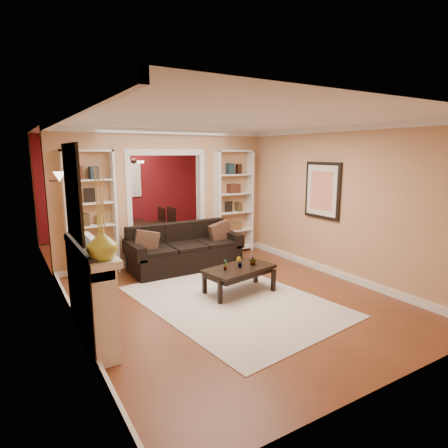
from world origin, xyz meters
TOP-DOWN VIEW (x-y plane):
  - floor at (0.00, 0.00)m, footprint 8.00×8.00m
  - ceiling at (0.00, 0.00)m, footprint 8.00×8.00m
  - wall_back at (0.00, 4.00)m, footprint 8.00×0.00m
  - wall_front at (0.00, -4.00)m, footprint 8.00×0.00m
  - wall_left at (-2.25, 0.00)m, footprint 0.00×8.00m
  - wall_right at (2.25, 0.00)m, footprint 0.00×8.00m
  - partition_wall at (0.00, 1.20)m, footprint 4.50×0.15m
  - red_back_panel at (0.00, 3.97)m, footprint 4.44×0.04m
  - dining_window at (0.00, 3.93)m, footprint 0.78×0.03m
  - area_rug at (-0.04, -1.44)m, footprint 2.70×3.50m
  - sofa at (0.06, 0.45)m, footprint 2.20×0.95m
  - pillow_left at (-0.72, 0.43)m, footprint 0.44×0.20m
  - pillow_right at (0.84, 0.43)m, footprint 0.45×0.17m
  - coffee_table at (0.25, -1.19)m, footprint 1.23×0.81m
  - plant_left at (-0.01, -1.19)m, footprint 0.11×0.12m
  - plant_center at (0.25, -1.19)m, footprint 0.12×0.12m
  - plant_right at (0.51, -1.19)m, footprint 0.15×0.15m
  - bookshelf_left at (-1.55, 1.03)m, footprint 0.90×0.30m
  - bookshelf_right at (1.55, 1.03)m, footprint 0.90×0.30m
  - fireplace at (-2.09, -1.50)m, footprint 0.32×1.70m
  - vase at (-2.09, -2.19)m, footprint 0.41×0.41m
  - mirror at (-2.23, -1.50)m, footprint 0.03×0.95m
  - wall_sconce at (-2.15, 0.55)m, footprint 0.18×0.18m
  - framed_art at (2.21, -1.00)m, footprint 0.04×0.85m
  - dining_table at (-0.13, 2.83)m, footprint 1.46×0.81m
  - dining_chair_nw at (-0.68, 2.53)m, footprint 0.58×0.58m
  - dining_chair_ne at (0.42, 2.53)m, footprint 0.53×0.53m
  - dining_chair_sw at (-0.68, 3.13)m, footprint 0.47×0.47m
  - dining_chair_se at (0.42, 3.13)m, footprint 0.55×0.55m
  - chandelier at (0.00, 2.70)m, footprint 0.50×0.50m

SIDE VIEW (x-z plane):
  - floor at x=0.00m, z-range 0.00..0.00m
  - area_rug at x=-0.04m, z-range 0.00..0.01m
  - coffee_table at x=0.25m, z-range 0.00..0.43m
  - dining_table at x=-0.13m, z-range 0.00..0.51m
  - dining_chair_se at x=0.42m, z-range 0.00..0.86m
  - sofa at x=0.06m, z-range 0.00..0.86m
  - dining_chair_sw at x=-0.68m, z-range 0.00..0.91m
  - dining_chair_nw at x=-0.68m, z-range 0.00..0.93m
  - dining_chair_ne at x=0.42m, z-range 0.00..0.94m
  - plant_center at x=0.25m, z-range 0.43..0.60m
  - plant_left at x=-0.01m, z-range 0.43..0.61m
  - plant_right at x=0.51m, z-range 0.43..0.62m
  - fireplace at x=-2.09m, z-range 0.00..1.16m
  - pillow_left at x=-0.72m, z-range 0.42..0.85m
  - pillow_right at x=0.84m, z-range 0.42..0.86m
  - bookshelf_left at x=-1.55m, z-range 0.00..2.30m
  - bookshelf_right at x=1.55m, z-range 0.00..2.30m
  - red_back_panel at x=0.00m, z-range 0.00..2.64m
  - vase at x=-2.09m, z-range 1.16..1.49m
  - wall_back at x=0.00m, z-range -2.65..5.35m
  - wall_front at x=0.00m, z-range -2.65..5.35m
  - wall_left at x=-2.25m, z-range -2.65..5.35m
  - wall_right at x=2.25m, z-range -2.65..5.35m
  - partition_wall at x=0.00m, z-range 0.00..2.70m
  - dining_window at x=0.00m, z-range 1.06..2.04m
  - framed_art at x=2.21m, z-range 1.02..2.08m
  - mirror at x=-2.23m, z-range 1.25..2.35m
  - wall_sconce at x=-2.15m, z-range 1.72..1.94m
  - chandelier at x=0.00m, z-range 1.87..2.17m
  - ceiling at x=0.00m, z-range 2.70..2.70m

